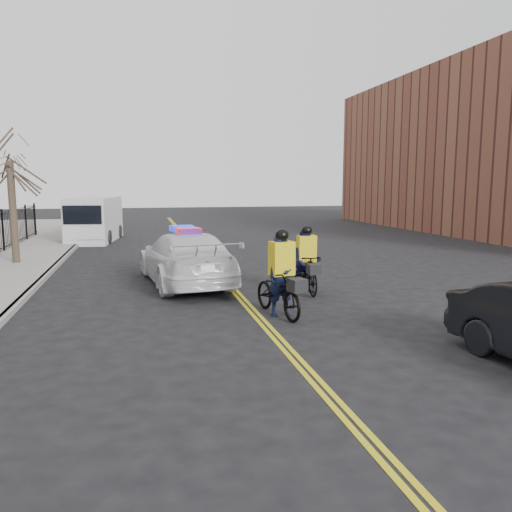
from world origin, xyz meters
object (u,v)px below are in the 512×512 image
Objects in this scene: cargo_van at (94,220)px; cyclist_far at (306,267)px; police_cruiser at (186,258)px; cyclist_near at (282,285)px.

cargo_van is 17.56m from cyclist_far.
cyclist_far is (3.39, -2.20, -0.06)m from police_cruiser.
cyclist_near is at bearing -64.83° from cargo_van.
cargo_van is at bearing 116.41° from cyclist_far.
cargo_van is 3.02× the size of cyclist_far.
cyclist_far is at bearing 45.83° from cyclist_near.
cyclist_near is at bearing 106.22° from police_cruiser.
cargo_van is (-3.94, 13.76, 0.35)m from police_cruiser.
cargo_van is 2.65× the size of cyclist_near.
cyclist_near reaches higher than cyclist_far.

